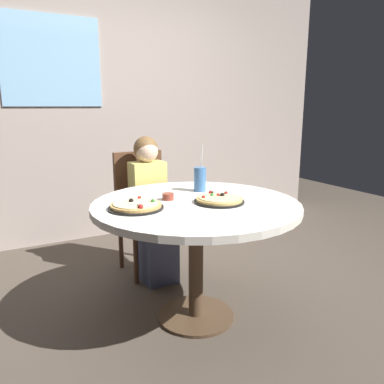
{
  "coord_description": "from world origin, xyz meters",
  "views": [
    {
      "loc": [
        -1.05,
        -1.88,
        1.3
      ],
      "look_at": [
        0.0,
        0.05,
        0.8
      ],
      "focal_mm": 35.33,
      "sensor_mm": 36.0,
      "label": 1
    }
  ],
  "objects_px": {
    "chair_wooden": "(143,205)",
    "diner_child": "(152,216)",
    "dining_table": "(196,218)",
    "soda_cup": "(200,179)",
    "pizza_cheese": "(136,206)",
    "pizza_veggie": "(219,200)",
    "sauce_bowl": "(168,197)"
  },
  "relations": [
    {
      "from": "chair_wooden",
      "to": "diner_child",
      "type": "distance_m",
      "value": 0.19
    },
    {
      "from": "sauce_bowl",
      "to": "diner_child",
      "type": "bearing_deg",
      "value": 77.59
    },
    {
      "from": "diner_child",
      "to": "sauce_bowl",
      "type": "bearing_deg",
      "value": -102.41
    },
    {
      "from": "diner_child",
      "to": "soda_cup",
      "type": "height_order",
      "value": "diner_child"
    },
    {
      "from": "dining_table",
      "to": "chair_wooden",
      "type": "bearing_deg",
      "value": 90.06
    },
    {
      "from": "pizza_cheese",
      "to": "pizza_veggie",
      "type": "bearing_deg",
      "value": -11.59
    },
    {
      "from": "pizza_cheese",
      "to": "soda_cup",
      "type": "bearing_deg",
      "value": 22.5
    },
    {
      "from": "sauce_bowl",
      "to": "pizza_cheese",
      "type": "bearing_deg",
      "value": -157.16
    },
    {
      "from": "diner_child",
      "to": "soda_cup",
      "type": "distance_m",
      "value": 0.59
    },
    {
      "from": "diner_child",
      "to": "pizza_cheese",
      "type": "relative_size",
      "value": 3.55
    },
    {
      "from": "pizza_cheese",
      "to": "dining_table",
      "type": "bearing_deg",
      "value": -3.76
    },
    {
      "from": "pizza_veggie",
      "to": "sauce_bowl",
      "type": "xyz_separation_m",
      "value": [
        -0.24,
        0.2,
        0.0
      ]
    },
    {
      "from": "soda_cup",
      "to": "sauce_bowl",
      "type": "xyz_separation_m",
      "value": [
        -0.29,
        -0.12,
        -0.06
      ]
    },
    {
      "from": "soda_cup",
      "to": "diner_child",
      "type": "bearing_deg",
      "value": 110.17
    },
    {
      "from": "dining_table",
      "to": "soda_cup",
      "type": "distance_m",
      "value": 0.34
    },
    {
      "from": "pizza_veggie",
      "to": "soda_cup",
      "type": "relative_size",
      "value": 0.96
    },
    {
      "from": "chair_wooden",
      "to": "soda_cup",
      "type": "distance_m",
      "value": 0.72
    },
    {
      "from": "sauce_bowl",
      "to": "pizza_veggie",
      "type": "bearing_deg",
      "value": -40.11
    },
    {
      "from": "soda_cup",
      "to": "sauce_bowl",
      "type": "distance_m",
      "value": 0.32
    },
    {
      "from": "dining_table",
      "to": "soda_cup",
      "type": "height_order",
      "value": "soda_cup"
    },
    {
      "from": "dining_table",
      "to": "chair_wooden",
      "type": "relative_size",
      "value": 1.29
    },
    {
      "from": "pizza_veggie",
      "to": "pizza_cheese",
      "type": "bearing_deg",
      "value": 168.41
    },
    {
      "from": "chair_wooden",
      "to": "soda_cup",
      "type": "height_order",
      "value": "soda_cup"
    },
    {
      "from": "pizza_cheese",
      "to": "chair_wooden",
      "type": "bearing_deg",
      "value": 66.8
    },
    {
      "from": "chair_wooden",
      "to": "diner_child",
      "type": "relative_size",
      "value": 0.88
    },
    {
      "from": "chair_wooden",
      "to": "sauce_bowl",
      "type": "height_order",
      "value": "chair_wooden"
    },
    {
      "from": "pizza_veggie",
      "to": "pizza_cheese",
      "type": "distance_m",
      "value": 0.49
    },
    {
      "from": "dining_table",
      "to": "sauce_bowl",
      "type": "distance_m",
      "value": 0.21
    },
    {
      "from": "dining_table",
      "to": "pizza_cheese",
      "type": "bearing_deg",
      "value": 176.24
    },
    {
      "from": "chair_wooden",
      "to": "pizza_veggie",
      "type": "xyz_separation_m",
      "value": [
        0.11,
        -0.95,
        0.24
      ]
    },
    {
      "from": "chair_wooden",
      "to": "sauce_bowl",
      "type": "bearing_deg",
      "value": -99.31
    },
    {
      "from": "dining_table",
      "to": "diner_child",
      "type": "height_order",
      "value": "diner_child"
    }
  ]
}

